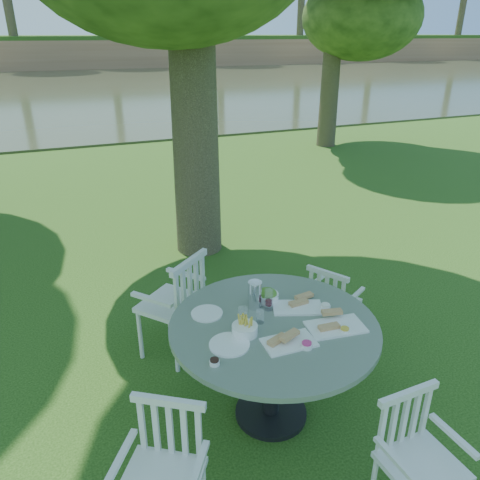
% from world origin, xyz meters
% --- Properties ---
extents(ground, '(140.00, 140.00, 0.00)m').
position_xyz_m(ground, '(0.00, 0.00, 0.00)').
color(ground, '#16380B').
rests_on(ground, ground).
extents(table, '(1.51, 1.51, 0.85)m').
position_xyz_m(table, '(-0.33, -1.26, 0.70)').
color(table, black).
rests_on(table, ground).
extents(chair_ne, '(0.54, 0.55, 0.82)m').
position_xyz_m(chair_ne, '(0.57, -0.62, 0.48)').
color(chair_ne, silver).
rests_on(chair_ne, ground).
extents(chair_nw, '(0.70, 0.69, 1.01)m').
position_xyz_m(chair_nw, '(-0.77, -0.26, 0.59)').
color(chair_nw, silver).
rests_on(chair_nw, ground).
extents(chair_sw, '(0.60, 0.59, 0.87)m').
position_xyz_m(chair_sw, '(-1.28, -1.83, 0.51)').
color(chair_sw, silver).
rests_on(chair_sw, ground).
extents(chair_se, '(0.45, 0.42, 0.85)m').
position_xyz_m(chair_se, '(0.11, -2.28, 0.50)').
color(chair_se, silver).
rests_on(chair_se, ground).
extents(tableware, '(1.17, 0.79, 0.22)m').
position_xyz_m(tableware, '(-0.35, -1.20, 0.89)').
color(tableware, white).
rests_on(tableware, table).
extents(river, '(100.00, 28.00, 0.12)m').
position_xyz_m(river, '(0.00, 23.00, 0.00)').
color(river, '#2E3620').
rests_on(river, ground).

